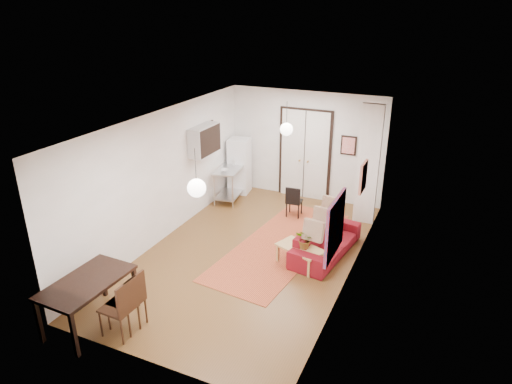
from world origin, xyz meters
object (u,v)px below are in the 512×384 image
at_px(kitchen_counter, 230,179).
at_px(dining_chair_far, 122,299).
at_px(sofa, 326,241).
at_px(dining_table, 87,286).
at_px(dining_chair_near, 129,292).
at_px(black_side_chair, 295,198).
at_px(fridge, 240,166).
at_px(coffee_table, 300,250).

relative_size(kitchen_counter, dining_chair_far, 1.23).
xyz_separation_m(sofa, dining_table, (-2.90, -3.81, 0.43)).
distance_m(dining_table, dining_chair_near, 0.68).
height_order(sofa, black_side_chair, black_side_chair).
bearing_deg(black_side_chair, dining_table, 68.62).
height_order(sofa, fridge, fridge).
bearing_deg(dining_chair_far, black_side_chair, 170.69).
bearing_deg(dining_chair_near, dining_table, -62.60).
bearing_deg(black_side_chair, dining_chair_far, 74.41).
distance_m(fridge, dining_chair_far, 6.16).
bearing_deg(coffee_table, dining_table, -129.01).
relative_size(sofa, black_side_chair, 2.54).
height_order(fridge, black_side_chair, fridge).
xyz_separation_m(coffee_table, dining_chair_near, (-1.95, -2.86, 0.23)).
bearing_deg(kitchen_counter, dining_chair_near, -88.38).
relative_size(sofa, fridge, 1.33).
relative_size(coffee_table, black_side_chair, 1.31).
height_order(dining_chair_near, black_side_chair, dining_chair_near).
height_order(coffee_table, black_side_chair, black_side_chair).
bearing_deg(dining_table, black_side_chair, 73.06).
bearing_deg(sofa, fridge, 61.32).
bearing_deg(black_side_chair, fridge, -26.94).
bearing_deg(fridge, dining_chair_far, -89.57).
xyz_separation_m(sofa, black_side_chair, (-1.26, 1.58, 0.17)).
relative_size(sofa, dining_table, 1.35).
height_order(kitchen_counter, black_side_chair, kitchen_counter).
bearing_deg(dining_chair_far, sofa, 150.04).
height_order(dining_table, dining_chair_near, dining_chair_near).
xyz_separation_m(sofa, kitchen_counter, (-3.20, 1.81, 0.28)).
bearing_deg(dining_table, coffee_table, 50.99).
height_order(coffee_table, fridge, fridge).
distance_m(coffee_table, fridge, 4.20).
distance_m(dining_table, dining_chair_far, 0.62).
height_order(dining_table, black_side_chair, dining_table).
relative_size(kitchen_counter, black_side_chair, 1.55).
xyz_separation_m(coffee_table, dining_table, (-2.55, -3.15, 0.37)).
bearing_deg(kitchen_counter, dining_table, -94.91).
height_order(fridge, dining_table, fridge).
bearing_deg(sofa, coffee_table, 160.29).
xyz_separation_m(dining_table, dining_chair_near, (0.60, 0.29, -0.14)).
relative_size(dining_table, dining_chair_far, 1.49).
relative_size(dining_chair_near, dining_chair_far, 1.00).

